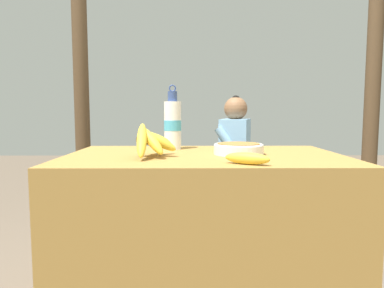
{
  "coord_description": "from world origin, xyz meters",
  "views": [
    {
      "loc": [
        -0.06,
        -1.47,
        0.97
      ],
      "look_at": [
        -0.05,
        0.05,
        0.83
      ],
      "focal_mm": 32.0,
      "sensor_mm": 36.0,
      "label": 1
    }
  ],
  "objects_px": {
    "water_bottle": "(173,124)",
    "support_post_far": "(373,86)",
    "banana_bunch_ripe": "(151,140)",
    "wooden_bench": "(229,192)",
    "banana_bunch_green": "(168,177)",
    "support_post_near": "(81,86)",
    "seated_vendor": "(230,157)",
    "serving_bowl": "(239,148)",
    "loose_banana_front": "(247,158)"
  },
  "relations": [
    {
      "from": "serving_bowl",
      "to": "banana_bunch_green",
      "type": "height_order",
      "value": "serving_bowl"
    },
    {
      "from": "banana_bunch_ripe",
      "to": "wooden_bench",
      "type": "distance_m",
      "value": 1.43
    },
    {
      "from": "water_bottle",
      "to": "seated_vendor",
      "type": "bearing_deg",
      "value": 67.56
    },
    {
      "from": "support_post_near",
      "to": "support_post_far",
      "type": "relative_size",
      "value": 1.0
    },
    {
      "from": "serving_bowl",
      "to": "support_post_near",
      "type": "height_order",
      "value": "support_post_near"
    },
    {
      "from": "loose_banana_front",
      "to": "support_post_far",
      "type": "bearing_deg",
      "value": 51.52
    },
    {
      "from": "support_post_far",
      "to": "seated_vendor",
      "type": "bearing_deg",
      "value": -170.54
    },
    {
      "from": "banana_bunch_ripe",
      "to": "support_post_far",
      "type": "distance_m",
      "value": 2.21
    },
    {
      "from": "wooden_bench",
      "to": "banana_bunch_green",
      "type": "xyz_separation_m",
      "value": [
        -0.48,
        0.01,
        0.12
      ]
    },
    {
      "from": "seated_vendor",
      "to": "support_post_near",
      "type": "xyz_separation_m",
      "value": [
        -1.19,
        0.2,
        0.56
      ]
    },
    {
      "from": "loose_banana_front",
      "to": "wooden_bench",
      "type": "height_order",
      "value": "loose_banana_front"
    },
    {
      "from": "support_post_far",
      "to": "serving_bowl",
      "type": "bearing_deg",
      "value": -133.54
    },
    {
      "from": "loose_banana_front",
      "to": "seated_vendor",
      "type": "xyz_separation_m",
      "value": [
        0.11,
        1.43,
        -0.19
      ]
    },
    {
      "from": "water_bottle",
      "to": "seated_vendor",
      "type": "relative_size",
      "value": 0.29
    },
    {
      "from": "seated_vendor",
      "to": "support_post_near",
      "type": "relative_size",
      "value": 0.46
    },
    {
      "from": "serving_bowl",
      "to": "wooden_bench",
      "type": "height_order",
      "value": "serving_bowl"
    },
    {
      "from": "banana_bunch_ripe",
      "to": "support_post_near",
      "type": "bearing_deg",
      "value": 116.85
    },
    {
      "from": "serving_bowl",
      "to": "seated_vendor",
      "type": "height_order",
      "value": "seated_vendor"
    },
    {
      "from": "wooden_bench",
      "to": "seated_vendor",
      "type": "height_order",
      "value": "seated_vendor"
    },
    {
      "from": "loose_banana_front",
      "to": "wooden_bench",
      "type": "relative_size",
      "value": 0.09
    },
    {
      "from": "wooden_bench",
      "to": "banana_bunch_green",
      "type": "distance_m",
      "value": 0.49
    },
    {
      "from": "seated_vendor",
      "to": "wooden_bench",
      "type": "bearing_deg",
      "value": -74.74
    },
    {
      "from": "water_bottle",
      "to": "support_post_near",
      "type": "distance_m",
      "value": 1.42
    },
    {
      "from": "wooden_bench",
      "to": "banana_bunch_green",
      "type": "bearing_deg",
      "value": 179.13
    },
    {
      "from": "banana_bunch_green",
      "to": "wooden_bench",
      "type": "bearing_deg",
      "value": -0.87
    },
    {
      "from": "banana_bunch_ripe",
      "to": "seated_vendor",
      "type": "distance_m",
      "value": 1.34
    },
    {
      "from": "banana_bunch_ripe",
      "to": "water_bottle",
      "type": "bearing_deg",
      "value": 75.25
    },
    {
      "from": "banana_bunch_ripe",
      "to": "seated_vendor",
      "type": "relative_size",
      "value": 0.26
    },
    {
      "from": "banana_bunch_ripe",
      "to": "support_post_near",
      "type": "distance_m",
      "value": 1.64
    },
    {
      "from": "water_bottle",
      "to": "support_post_far",
      "type": "distance_m",
      "value": 1.97
    },
    {
      "from": "banana_bunch_ripe",
      "to": "loose_banana_front",
      "type": "relative_size",
      "value": 1.72
    },
    {
      "from": "loose_banana_front",
      "to": "support_post_far",
      "type": "distance_m",
      "value": 2.12
    },
    {
      "from": "serving_bowl",
      "to": "water_bottle",
      "type": "height_order",
      "value": "water_bottle"
    },
    {
      "from": "water_bottle",
      "to": "support_post_near",
      "type": "relative_size",
      "value": 0.13
    },
    {
      "from": "support_post_near",
      "to": "loose_banana_front",
      "type": "bearing_deg",
      "value": -56.42
    },
    {
      "from": "water_bottle",
      "to": "wooden_bench",
      "type": "distance_m",
      "value": 1.19
    },
    {
      "from": "water_bottle",
      "to": "banana_bunch_ripe",
      "type": "bearing_deg",
      "value": -104.75
    },
    {
      "from": "water_bottle",
      "to": "support_post_far",
      "type": "relative_size",
      "value": 0.13
    },
    {
      "from": "banana_bunch_ripe",
      "to": "loose_banana_front",
      "type": "distance_m",
      "value": 0.41
    },
    {
      "from": "loose_banana_front",
      "to": "banana_bunch_green",
      "type": "relative_size",
      "value": 0.66
    },
    {
      "from": "support_post_far",
      "to": "support_post_near",
      "type": "bearing_deg",
      "value": 180.0
    },
    {
      "from": "serving_bowl",
      "to": "support_post_near",
      "type": "relative_size",
      "value": 0.09
    },
    {
      "from": "seated_vendor",
      "to": "banana_bunch_green",
      "type": "distance_m",
      "value": 0.5
    },
    {
      "from": "banana_bunch_green",
      "to": "seated_vendor",
      "type": "bearing_deg",
      "value": -3.33
    },
    {
      "from": "seated_vendor",
      "to": "support_post_far",
      "type": "distance_m",
      "value": 1.33
    },
    {
      "from": "banana_bunch_ripe",
      "to": "support_post_near",
      "type": "relative_size",
      "value": 0.12
    },
    {
      "from": "seated_vendor",
      "to": "loose_banana_front",
      "type": "bearing_deg",
      "value": 101.12
    },
    {
      "from": "loose_banana_front",
      "to": "banana_bunch_green",
      "type": "xyz_separation_m",
      "value": [
        -0.37,
        1.46,
        -0.35
      ]
    },
    {
      "from": "loose_banana_front",
      "to": "serving_bowl",
      "type": "bearing_deg",
      "value": 87.9
    },
    {
      "from": "serving_bowl",
      "to": "seated_vendor",
      "type": "bearing_deg",
      "value": 85.23
    }
  ]
}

